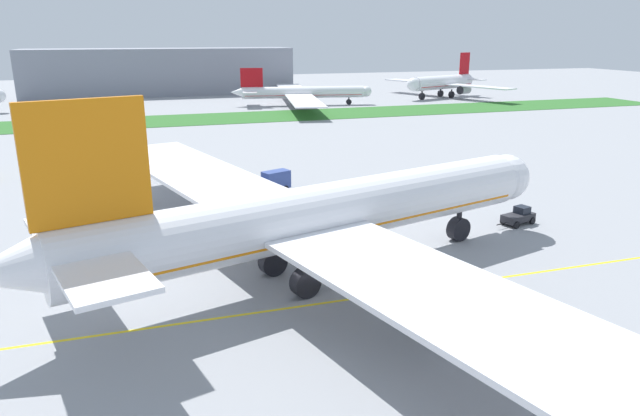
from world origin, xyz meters
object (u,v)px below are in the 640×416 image
pushback_tug (519,216)px  ground_crew_wingwalker_port (282,254)px  parked_airliner_far_outer (443,83)px  parked_airliner_far_right (301,93)px  service_truck_baggage_loader (273,181)px  airliner_foreground (315,217)px

pushback_tug → ground_crew_wingwalker_port: (-32.24, -3.48, -0.01)m
ground_crew_wingwalker_port → parked_airliner_far_outer: (100.20, 144.13, 4.57)m
pushback_tug → parked_airliner_far_right: 133.31m
ground_crew_wingwalker_port → parked_airliner_far_right: bearing=73.1°
pushback_tug → service_truck_baggage_loader: (-26.26, 25.31, 0.65)m
ground_crew_wingwalker_port → service_truck_baggage_loader: 29.41m
service_truck_baggage_loader → airliner_foreground: bearing=-96.4°
pushback_tug → parked_airliner_far_outer: bearing=64.2°
service_truck_baggage_loader → parked_airliner_far_right: (35.39, 107.65, 2.60)m
parked_airliner_far_outer → airliner_foreground: bearing=-123.3°
airliner_foreground → pushback_tug: 31.67m
parked_airliner_far_right → parked_airliner_far_outer: 59.35m
airliner_foreground → parked_airliner_far_outer: 178.44m
parked_airliner_far_right → pushback_tug: bearing=-93.9°
ground_crew_wingwalker_port → parked_airliner_far_outer: size_ratio=0.03×
ground_crew_wingwalker_port → parked_airliner_far_outer: parked_airliner_far_outer is taller
airliner_foreground → ground_crew_wingwalker_port: bearing=113.8°
airliner_foreground → service_truck_baggage_loader: 34.32m
pushback_tug → airliner_foreground: bearing=-164.3°
ground_crew_wingwalker_port → pushback_tug: bearing=6.2°
airliner_foreground → service_truck_baggage_loader: bearing=83.6°
ground_crew_wingwalker_port → parked_airliner_far_right: parked_airliner_far_right is taller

